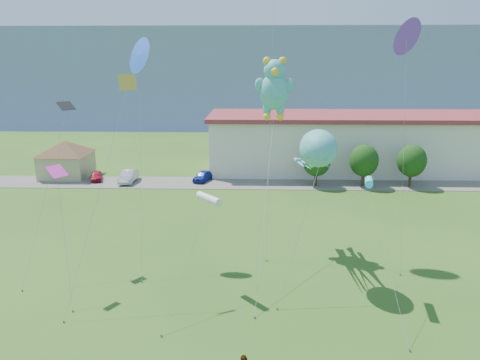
{
  "coord_description": "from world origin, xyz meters",
  "views": [
    {
      "loc": [
        1.67,
        -19.35,
        14.95
      ],
      "look_at": [
        0.94,
        8.0,
        7.66
      ],
      "focal_mm": 32.0,
      "sensor_mm": 36.0,
      "label": 1
    }
  ],
  "objects_px": {
    "parked_car_red": "(96,176)",
    "octopus_kite": "(315,155)",
    "parked_car_blue": "(203,176)",
    "warehouse": "(415,142)",
    "pavilion": "(66,155)",
    "parked_car_silver": "(129,176)",
    "teddy_bear_kite": "(274,87)"
  },
  "relations": [
    {
      "from": "parked_car_silver",
      "to": "parked_car_blue",
      "type": "bearing_deg",
      "value": 4.65
    },
    {
      "from": "parked_car_red",
      "to": "octopus_kite",
      "type": "bearing_deg",
      "value": -62.75
    },
    {
      "from": "teddy_bear_kite",
      "to": "parked_car_blue",
      "type": "bearing_deg",
      "value": 112.9
    },
    {
      "from": "warehouse",
      "to": "parked_car_silver",
      "type": "height_order",
      "value": "warehouse"
    },
    {
      "from": "octopus_kite",
      "to": "warehouse",
      "type": "bearing_deg",
      "value": 59.34
    },
    {
      "from": "parked_car_blue",
      "to": "parked_car_red",
      "type": "bearing_deg",
      "value": -160.68
    },
    {
      "from": "pavilion",
      "to": "parked_car_blue",
      "type": "height_order",
      "value": "pavilion"
    },
    {
      "from": "warehouse",
      "to": "teddy_bear_kite",
      "type": "height_order",
      "value": "teddy_bear_kite"
    },
    {
      "from": "parked_car_red",
      "to": "parked_car_blue",
      "type": "distance_m",
      "value": 14.42
    },
    {
      "from": "parked_car_silver",
      "to": "teddy_bear_kite",
      "type": "relative_size",
      "value": 0.3
    },
    {
      "from": "parked_car_red",
      "to": "octopus_kite",
      "type": "height_order",
      "value": "octopus_kite"
    },
    {
      "from": "parked_car_blue",
      "to": "warehouse",
      "type": "bearing_deg",
      "value": 33.67
    },
    {
      "from": "warehouse",
      "to": "parked_car_blue",
      "type": "bearing_deg",
      "value": -165.39
    },
    {
      "from": "pavilion",
      "to": "warehouse",
      "type": "height_order",
      "value": "warehouse"
    },
    {
      "from": "parked_car_red",
      "to": "teddy_bear_kite",
      "type": "xyz_separation_m",
      "value": [
        22.7,
        -19.53,
        12.63
      ]
    },
    {
      "from": "warehouse",
      "to": "parked_car_silver",
      "type": "distance_m",
      "value": 41.68
    },
    {
      "from": "pavilion",
      "to": "parked_car_silver",
      "type": "relative_size",
      "value": 1.95
    },
    {
      "from": "pavilion",
      "to": "parked_car_silver",
      "type": "xyz_separation_m",
      "value": [
        9.41,
        -2.9,
        -2.19
      ]
    },
    {
      "from": "warehouse",
      "to": "teddy_bear_kite",
      "type": "bearing_deg",
      "value": -129.16
    },
    {
      "from": "parked_car_silver",
      "to": "teddy_bear_kite",
      "type": "bearing_deg",
      "value": -46.44
    },
    {
      "from": "parked_car_red",
      "to": "parked_car_silver",
      "type": "relative_size",
      "value": 0.76
    },
    {
      "from": "warehouse",
      "to": "octopus_kite",
      "type": "xyz_separation_m",
      "value": [
        -19.74,
        -33.29,
        4.71
      ]
    },
    {
      "from": "pavilion",
      "to": "teddy_bear_kite",
      "type": "relative_size",
      "value": 0.59
    },
    {
      "from": "pavilion",
      "to": "teddy_bear_kite",
      "type": "bearing_deg",
      "value": -38.15
    },
    {
      "from": "parked_car_red",
      "to": "teddy_bear_kite",
      "type": "distance_m",
      "value": 32.5
    },
    {
      "from": "warehouse",
      "to": "octopus_kite",
      "type": "relative_size",
      "value": 5.53
    },
    {
      "from": "parked_car_silver",
      "to": "warehouse",
      "type": "bearing_deg",
      "value": 11.89
    },
    {
      "from": "parked_car_red",
      "to": "octopus_kite",
      "type": "xyz_separation_m",
      "value": [
        25.45,
        -25.21,
        8.17
      ]
    },
    {
      "from": "parked_car_red",
      "to": "octopus_kite",
      "type": "relative_size",
      "value": 0.32
    },
    {
      "from": "parked_car_red",
      "to": "parked_car_silver",
      "type": "distance_m",
      "value": 4.68
    },
    {
      "from": "parked_car_blue",
      "to": "parked_car_silver",
      "type": "bearing_deg",
      "value": -155.82
    },
    {
      "from": "parked_car_red",
      "to": "teddy_bear_kite",
      "type": "height_order",
      "value": "teddy_bear_kite"
    }
  ]
}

